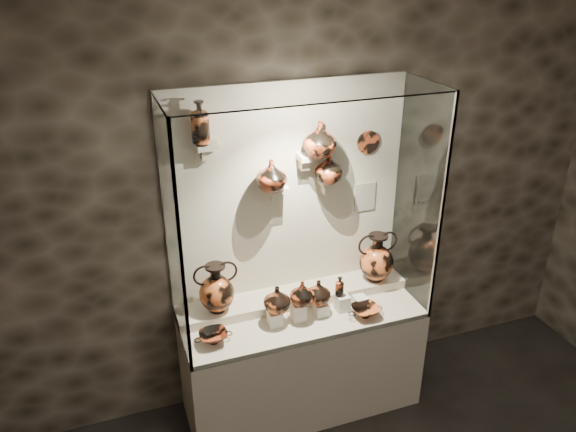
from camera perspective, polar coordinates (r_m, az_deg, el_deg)
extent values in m
cube|color=#2C251B|center=(3.88, -0.09, 2.04)|extent=(5.00, 0.02, 3.20)
cube|color=beige|center=(4.26, 1.41, -14.61)|extent=(1.70, 0.60, 0.80)
cube|color=beige|center=(4.01, 1.48, -10.07)|extent=(1.68, 0.58, 0.03)
cube|color=beige|center=(4.12, 0.60, -8.34)|extent=(1.70, 0.25, 0.10)
cube|color=beige|center=(3.88, -0.07, 2.01)|extent=(1.70, 0.03, 1.60)
cube|color=white|center=(3.36, 3.44, -1.91)|extent=(1.70, 0.01, 1.60)
cube|color=white|center=(3.42, -11.72, -1.92)|extent=(0.01, 0.60, 1.60)
cube|color=white|center=(3.97, 13.09, 1.89)|extent=(0.01, 0.60, 1.60)
cube|color=white|center=(3.34, 1.79, 12.55)|extent=(1.70, 0.60, 0.01)
cube|color=gray|center=(3.17, -10.79, -4.19)|extent=(0.02, 0.02, 1.60)
cube|color=gray|center=(3.75, 15.32, 0.19)|extent=(0.02, 0.02, 1.60)
cube|color=silver|center=(3.87, -1.33, -10.33)|extent=(0.09, 0.09, 0.10)
cube|color=silver|center=(3.91, 1.06, -9.66)|extent=(0.09, 0.09, 0.13)
cube|color=silver|center=(3.97, 3.39, -9.41)|extent=(0.09, 0.09, 0.09)
cube|color=silver|center=(4.02, 5.52, -8.76)|extent=(0.09, 0.09, 0.12)
cube|color=silver|center=(4.08, 7.31, -8.59)|extent=(0.09, 0.09, 0.08)
cube|color=beige|center=(3.51, -8.20, 7.06)|extent=(0.14, 0.12, 0.04)
cube|color=beige|center=(3.74, -1.12, 2.78)|extent=(0.14, 0.12, 0.04)
cube|color=beige|center=(3.73, 1.77, 6.01)|extent=(0.10, 0.12, 0.04)
cube|color=beige|center=(3.87, 4.22, 3.50)|extent=(0.14, 0.12, 0.04)
imported|color=#D35C28|center=(3.80, -1.13, -8.44)|extent=(0.19, 0.19, 0.19)
imported|color=#9D381B|center=(3.82, 1.44, -7.84)|extent=(0.21, 0.21, 0.18)
imported|color=#D35C28|center=(3.90, 3.09, -7.72)|extent=(0.22, 0.22, 0.18)
imported|color=#9D381B|center=(3.63, -1.70, 4.15)|extent=(0.20, 0.20, 0.21)
imported|color=#9D381B|center=(3.66, 3.25, 7.80)|extent=(0.29, 0.29, 0.23)
imported|color=#9D381B|center=(3.78, 4.15, 4.85)|extent=(0.24, 0.24, 0.20)
cylinder|color=#A94421|center=(3.96, 8.14, 7.43)|extent=(0.17, 0.02, 0.17)
cube|color=beige|center=(4.11, 7.82, 1.94)|extent=(0.16, 0.01, 0.22)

